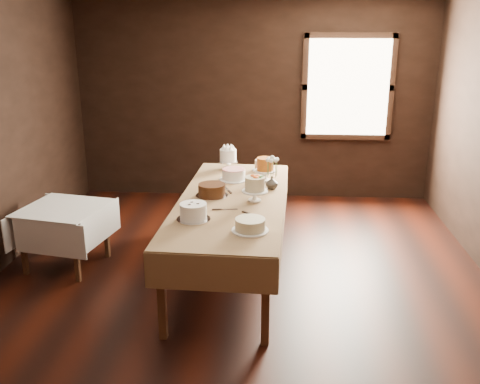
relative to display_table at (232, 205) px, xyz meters
The scene contains 21 objects.
floor 0.86m from the display_table, 76.40° to the right, with size 5.00×6.00×0.01m, color black.
wall_back 2.69m from the display_table, 87.91° to the left, with size 5.00×0.02×2.80m, color black.
wall_front 3.46m from the display_table, 88.39° to the right, with size 5.00×0.02×2.80m, color black.
window 3.02m from the display_table, 61.28° to the left, with size 1.10×0.05×1.30m, color #FFEABF.
display_table is the anchor object (origin of this frame).
side_table 1.77m from the display_table, behind, with size 0.92×0.92×0.66m.
cake_meringue 1.11m from the display_table, 96.95° to the left, with size 0.25×0.25×0.25m.
cake_speckled 1.10m from the display_table, 74.74° to the left, with size 0.29×0.29×0.13m.
cake_lattice 0.66m from the display_table, 92.77° to the left, with size 0.32×0.32×0.12m.
cake_caramel 0.72m from the display_table, 63.51° to the left, with size 0.25×0.25×0.27m.
cake_chocolate 0.24m from the display_table, 163.49° to the left, with size 0.33×0.33×0.13m.
cake_flowers 0.29m from the display_table, 15.54° to the right, with size 0.26×0.26×0.26m.
cake_swirl 0.69m from the display_table, 115.28° to the right, with size 0.30×0.30×0.15m.
cake_cream 0.87m from the display_table, 74.96° to the right, with size 0.36×0.36×0.11m.
cake_server_a 0.33m from the display_table, 88.66° to the right, with size 0.24×0.03×0.01m, color silver.
cake_server_b 0.55m from the display_table, 61.49° to the right, with size 0.24×0.03×0.01m, color silver.
cake_server_c 0.32m from the display_table, 104.37° to the left, with size 0.24×0.03×0.01m, color silver.
cake_server_d 0.47m from the display_table, 45.37° to the left, with size 0.24×0.03×0.01m, color silver.
cake_server_e 0.43m from the display_table, 135.35° to the right, with size 0.24×0.03×0.01m, color silver.
flower_vase 0.54m from the display_table, 41.58° to the left, with size 0.13×0.13×0.13m, color #2D2823.
flower_bouquet 0.61m from the display_table, 41.58° to the left, with size 0.14×0.14×0.20m, color white, non-canonical shape.
Camera 1 is at (0.33, -4.62, 2.52)m, focal length 40.38 mm.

